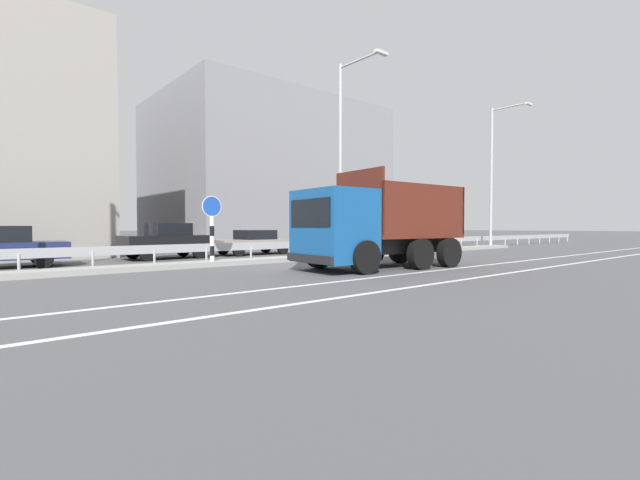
% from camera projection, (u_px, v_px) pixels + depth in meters
% --- Properties ---
extents(ground_plane, '(320.00, 320.00, 0.00)m').
position_uv_depth(ground_plane, '(299.00, 266.00, 15.86)').
color(ground_plane, '#4C4C4F').
extents(lane_strip_0, '(70.66, 0.16, 0.01)m').
position_uv_depth(lane_strip_0, '(425.00, 272.00, 13.74)').
color(lane_strip_0, silver).
rests_on(lane_strip_0, ground_plane).
extents(lane_strip_1, '(70.66, 0.16, 0.01)m').
position_uv_depth(lane_strip_1, '(480.00, 277.00, 12.28)').
color(lane_strip_1, silver).
rests_on(lane_strip_1, ground_plane).
extents(median_island, '(38.86, 1.10, 0.18)m').
position_uv_depth(median_island, '(267.00, 260.00, 17.49)').
color(median_island, gray).
rests_on(median_island, ground_plane).
extents(median_guardrail, '(70.66, 0.09, 0.78)m').
position_uv_depth(median_guardrail, '(251.00, 247.00, 18.47)').
color(median_guardrail, '#9EA0A5').
rests_on(median_guardrail, ground_plane).
extents(dump_truck, '(6.45, 3.12, 3.36)m').
position_uv_depth(dump_truck, '(364.00, 231.00, 14.57)').
color(dump_truck, '#144C8C').
rests_on(dump_truck, ground_plane).
extents(median_road_sign, '(0.78, 0.16, 2.60)m').
position_uv_depth(median_road_sign, '(212.00, 229.00, 15.88)').
color(median_road_sign, white).
rests_on(median_road_sign, ground_plane).
extents(street_lamp_2, '(0.70, 2.68, 8.92)m').
position_uv_depth(street_lamp_2, '(344.00, 149.00, 19.59)').
color(street_lamp_2, '#ADADB2').
rests_on(street_lamp_2, ground_plane).
extents(street_lamp_3, '(0.70, 2.62, 9.47)m').
position_uv_depth(street_lamp_3, '(494.00, 170.00, 28.83)').
color(street_lamp_3, '#ADADB2').
rests_on(street_lamp_3, ground_plane).
extents(parked_car_4, '(3.90, 2.02, 1.62)m').
position_uv_depth(parked_car_4, '(167.00, 241.00, 19.42)').
color(parked_car_4, black).
rests_on(parked_car_4, ground_plane).
extents(parked_car_5, '(4.22, 1.90, 1.29)m').
position_uv_depth(parked_car_5, '(254.00, 242.00, 22.37)').
color(parked_car_5, gray).
rests_on(parked_car_5, ground_plane).
extents(parked_car_6, '(4.22, 1.98, 1.39)m').
position_uv_depth(parked_car_6, '(328.00, 239.00, 25.70)').
color(parked_car_6, maroon).
rests_on(parked_car_6, ground_plane).
extents(parked_car_7, '(4.75, 2.05, 1.47)m').
position_uv_depth(parked_car_7, '(389.00, 237.00, 29.04)').
color(parked_car_7, '#A3A3A8').
rests_on(parked_car_7, ground_plane).
extents(background_building_1, '(17.49, 13.41, 11.66)m').
position_uv_depth(background_building_1, '(266.00, 176.00, 36.84)').
color(background_building_1, gray).
rests_on(background_building_1, ground_plane).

